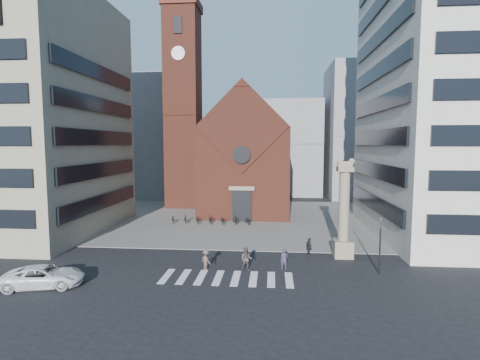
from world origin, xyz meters
name	(u,v)px	position (x,y,z in m)	size (l,w,h in m)	color
ground	(225,265)	(0.00, 0.00, 0.00)	(120.00, 120.00, 0.00)	black
piazza	(243,218)	(0.00, 19.00, 0.03)	(46.00, 30.00, 0.05)	gray
zebra_crossing	(227,278)	(0.55, -3.00, 0.01)	(10.20, 3.20, 0.01)	white
church	(246,157)	(0.00, 25.04, 7.98)	(12.00, 16.65, 18.00)	maroon
campanile	(183,106)	(-10.00, 28.00, 15.74)	(5.50, 5.50, 31.20)	maroon
building_left	(20,115)	(-24.00, 10.00, 13.00)	(18.00, 20.00, 26.00)	gray
building_right	(468,84)	(24.00, 12.00, 16.00)	(18.00, 22.00, 32.00)	beige
bg_block_left	(147,138)	(-20.00, 40.00, 11.00)	(16.00, 14.00, 22.00)	gray
bg_block_mid	(284,148)	(6.00, 45.00, 9.00)	(14.00, 12.00, 18.00)	gray
bg_block_right	(371,132)	(22.00, 42.00, 12.00)	(16.00, 14.00, 24.00)	gray
lion_column	(344,218)	(10.01, 3.00, 3.46)	(1.63, 1.60, 8.68)	gray
traffic_light	(380,244)	(12.00, -1.00, 2.29)	(0.13, 0.16, 4.30)	black
white_car	(44,276)	(-11.87, -5.76, 0.73)	(2.42, 5.26, 1.46)	white
pedestrian_0	(284,259)	(4.80, -0.75, 0.82)	(0.60, 0.39, 1.64)	#373043
pedestrian_1	(246,259)	(1.86, -1.23, 0.91)	(0.88, 0.69, 1.82)	#4B3F3C
pedestrian_2	(309,247)	(7.08, 2.77, 0.84)	(0.99, 0.41, 1.69)	#23232A
pedestrian_3	(206,260)	(-1.30, -1.36, 0.80)	(1.03, 0.59, 1.60)	brown
scooter_0	(173,219)	(-8.43, 15.36, 0.53)	(0.63, 1.82, 0.96)	black
scooter_1	(185,219)	(-6.88, 15.36, 0.58)	(0.50, 1.76, 1.06)	black
scooter_2	(198,219)	(-5.34, 15.36, 0.53)	(0.63, 1.82, 0.96)	black
scooter_3	(210,219)	(-3.79, 15.36, 0.58)	(0.50, 1.76, 1.06)	black
scooter_4	(223,220)	(-2.24, 15.36, 0.53)	(0.63, 1.82, 0.96)	black
scooter_5	(235,220)	(-0.69, 15.36, 0.58)	(0.50, 1.76, 1.06)	black
scooter_6	(248,220)	(0.86, 15.36, 0.53)	(0.63, 1.82, 0.96)	black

